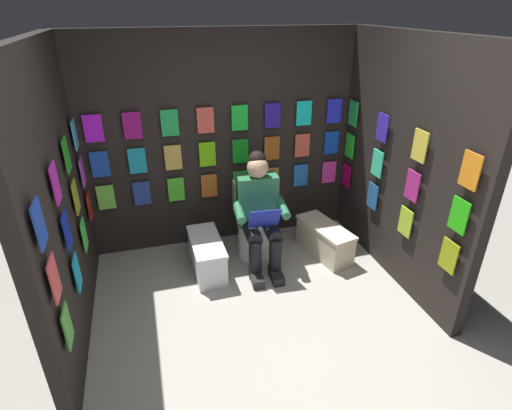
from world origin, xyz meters
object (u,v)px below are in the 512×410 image
object	(u,v)px
toilet	(255,225)
comic_longbox_near	(207,256)
comic_longbox_far	(324,240)
person_reading	(260,212)

from	to	relation	value
toilet	comic_longbox_near	world-z (taller)	toilet
comic_longbox_near	comic_longbox_far	distance (m)	1.27
person_reading	comic_longbox_near	world-z (taller)	person_reading
comic_longbox_near	comic_longbox_far	bearing A→B (deg)	177.39
toilet	comic_longbox_far	xyz separation A→B (m)	(-0.71, 0.26, -0.15)
toilet	comic_longbox_far	distance (m)	0.77
comic_longbox_near	toilet	bearing A→B (deg)	-159.14
toilet	person_reading	world-z (taller)	person_reading
toilet	comic_longbox_near	distance (m)	0.62
toilet	person_reading	xyz separation A→B (m)	(0.01, 0.23, 0.27)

